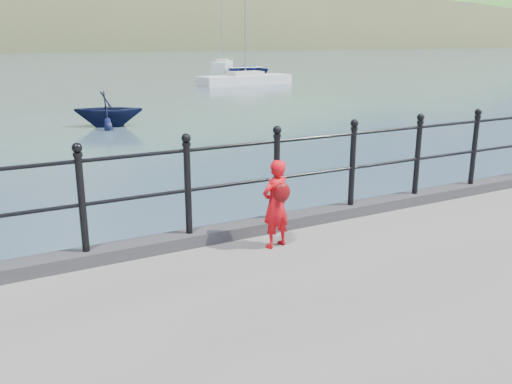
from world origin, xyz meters
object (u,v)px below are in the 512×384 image
child (276,203)px  sailboat_far (222,64)px  launch_navy (108,109)px  sailboat_near (245,80)px  railing (234,172)px  launch_blue (250,69)px

child → sailboat_far: 65.13m
launch_navy → sailboat_far: sailboat_far is taller
child → sailboat_far: (27.00, 59.26, -1.19)m
sailboat_far → sailboat_near: (-10.30, -26.27, -0.00)m
sailboat_near → railing: bearing=-122.3°
railing → child: size_ratio=17.27×
railing → sailboat_far: 64.76m
railing → sailboat_near: (16.97, 32.46, -1.48)m
sailboat_far → sailboat_near: sailboat_near is taller
railing → launch_navy: (2.35, 16.15, -1.12)m
railing → launch_navy: bearing=81.7°
child → sailboat_far: sailboat_far is taller
sailboat_far → sailboat_near: bearing=-167.2°
launch_blue → sailboat_near: size_ratio=0.51×
railing → launch_navy: railing is taller
railing → child: 0.67m
railing → sailboat_near: bearing=62.4°
child → railing: bearing=-76.3°
railing → child: bearing=-62.9°
launch_navy → sailboat_far: 49.34m
launch_blue → sailboat_near: bearing=-134.7°
railing → launch_navy: size_ratio=6.77×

